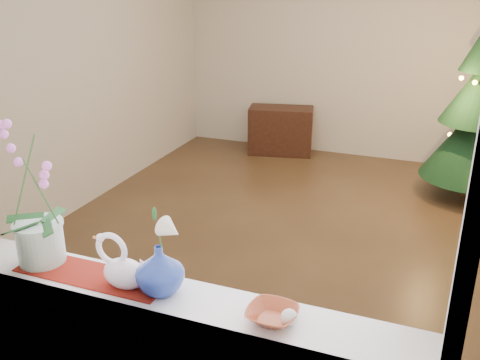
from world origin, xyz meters
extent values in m
plane|color=#3D2919|center=(0.00, 0.00, 0.00)|extent=(5.00, 5.00, 0.00)
cube|color=beige|center=(0.00, 2.50, 1.35)|extent=(4.50, 0.10, 2.70)
cube|color=beige|center=(0.00, -2.50, 1.35)|extent=(4.50, 0.10, 2.70)
cube|color=beige|center=(-2.25, 0.00, 1.35)|extent=(0.10, 5.00, 2.70)
cube|color=white|center=(0.00, -2.37, 0.90)|extent=(2.20, 0.26, 0.04)
cube|color=maroon|center=(-0.38, -2.37, 0.92)|extent=(0.70, 0.20, 0.01)
imported|color=navy|center=(-0.04, -2.37, 1.04)|extent=(0.26, 0.26, 0.24)
sphere|color=silver|center=(0.52, -2.39, 0.95)|extent=(0.08, 0.08, 0.06)
imported|color=#993E22|center=(0.45, -2.39, 0.94)|extent=(0.17, 0.17, 0.04)
cube|color=black|center=(-0.94, 2.23, 0.29)|extent=(0.85, 0.55, 0.59)
camera|label=1|loc=(0.96, -4.01, 2.15)|focal=40.00mm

